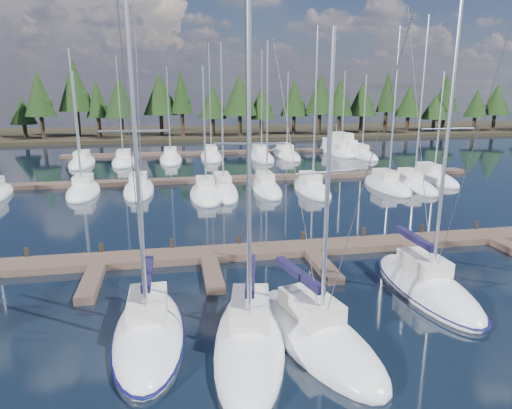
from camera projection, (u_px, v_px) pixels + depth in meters
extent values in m
plane|color=black|center=(267.00, 203.00, 38.91)|extent=(260.00, 260.00, 0.00)
cube|color=black|center=(208.00, 132.00, 95.94)|extent=(220.00, 30.00, 0.60)
cube|color=brown|center=(307.00, 248.00, 27.43)|extent=(44.00, 2.00, 0.40)
cube|color=brown|center=(91.00, 283.00, 22.45)|extent=(0.90, 4.00, 0.40)
cube|color=brown|center=(212.00, 275.00, 23.51)|extent=(0.90, 4.00, 0.40)
cube|color=brown|center=(324.00, 266.00, 24.58)|extent=(0.90, 4.00, 0.40)
cube|color=brown|center=(425.00, 259.00, 25.64)|extent=(0.90, 4.00, 0.40)
cylinder|color=black|center=(27.00, 255.00, 25.49)|extent=(0.26, 0.26, 0.90)
cylinder|color=black|center=(102.00, 251.00, 26.20)|extent=(0.26, 0.26, 0.90)
cylinder|color=black|center=(172.00, 247.00, 26.91)|extent=(0.26, 0.26, 0.90)
cylinder|color=black|center=(239.00, 242.00, 27.61)|extent=(0.26, 0.26, 0.90)
cylinder|color=black|center=(303.00, 239.00, 28.32)|extent=(0.26, 0.26, 0.90)
cylinder|color=black|center=(363.00, 235.00, 29.03)|extent=(0.26, 0.26, 0.90)
cylinder|color=black|center=(421.00, 231.00, 29.74)|extent=(0.26, 0.26, 0.90)
cylinder|color=black|center=(476.00, 228.00, 30.45)|extent=(0.26, 0.26, 0.90)
cube|color=brown|center=(247.00, 178.00, 48.37)|extent=(50.00, 1.80, 0.40)
cube|color=brown|center=(225.00, 152.00, 67.41)|extent=(46.00, 1.80, 0.40)
ellipsoid|color=white|center=(149.00, 336.00, 17.81)|extent=(2.73, 7.64, 1.90)
cube|color=silver|center=(148.00, 304.00, 17.87)|extent=(1.49, 2.45, 0.70)
cylinder|color=silver|center=(136.00, 150.00, 15.61)|extent=(0.16, 0.16, 12.99)
cylinder|color=silver|center=(148.00, 277.00, 18.55)|extent=(0.15, 3.35, 0.12)
cube|color=#161335|center=(148.00, 273.00, 18.52)|extent=(0.38, 3.20, 0.30)
cylinder|color=silver|center=(135.00, 131.00, 15.45)|extent=(2.40, 0.09, 0.07)
cylinder|color=#3F3F44|center=(132.00, 162.00, 14.09)|extent=(0.06, 3.30, 13.29)
cylinder|color=#3F3F44|center=(140.00, 147.00, 17.57)|extent=(0.06, 4.06, 13.30)
ellipsoid|color=#0C0D3D|center=(149.00, 334.00, 17.79)|extent=(2.84, 7.94, 0.18)
ellipsoid|color=white|center=(250.00, 341.00, 17.43)|extent=(4.32, 9.33, 1.90)
cube|color=silver|center=(250.00, 307.00, 17.57)|extent=(1.98, 3.10, 0.70)
cylinder|color=silver|center=(249.00, 162.00, 15.24)|extent=(0.19, 0.19, 12.31)
cylinder|color=silver|center=(251.00, 278.00, 18.42)|extent=(0.88, 3.91, 0.12)
cube|color=#161335|center=(251.00, 274.00, 18.39)|extent=(1.07, 3.77, 0.30)
cylinder|color=silver|center=(249.00, 144.00, 15.09)|extent=(2.35, 0.53, 0.07)
cylinder|color=#3F3F44|center=(247.00, 177.00, 13.41)|extent=(0.78, 3.83, 12.62)
cylinder|color=#3F3F44|center=(250.00, 156.00, 17.59)|extent=(0.95, 4.71, 12.62)
ellipsoid|color=white|center=(316.00, 338.00, 17.70)|extent=(4.70, 8.72, 1.90)
cube|color=silver|center=(311.00, 305.00, 17.76)|extent=(2.14, 2.94, 0.70)
cylinder|color=silver|center=(328.00, 187.00, 15.81)|extent=(0.19, 0.19, 10.47)
cylinder|color=silver|center=(299.00, 278.00, 18.46)|extent=(0.97, 3.57, 0.12)
cube|color=#161335|center=(299.00, 274.00, 18.42)|extent=(1.15, 3.47, 0.30)
cylinder|color=silver|center=(328.00, 172.00, 15.68)|extent=(2.50, 0.67, 0.07)
cylinder|color=#3F3F44|center=(358.00, 202.00, 14.27)|extent=(0.87, 3.50, 10.78)
cylinder|color=#3F3F44|center=(297.00, 179.00, 17.79)|extent=(1.06, 4.31, 10.78)
ellipsoid|color=white|center=(426.00, 289.00, 21.97)|extent=(2.87, 8.15, 1.90)
cube|color=silver|center=(424.00, 262.00, 22.06)|extent=(1.56, 2.62, 0.70)
cylinder|color=silver|center=(447.00, 143.00, 19.82)|extent=(0.16, 0.16, 12.44)
cylinder|color=silver|center=(415.00, 241.00, 22.80)|extent=(0.16, 3.57, 0.12)
cube|color=#161335|center=(415.00, 238.00, 22.76)|extent=(0.39, 3.41, 0.30)
cylinder|color=silver|center=(448.00, 129.00, 19.66)|extent=(2.50, 0.10, 0.07)
cylinder|color=#3F3F44|center=(472.00, 152.00, 18.20)|extent=(0.07, 3.52, 12.75)
cylinder|color=#3F3F44|center=(420.00, 141.00, 21.90)|extent=(0.08, 4.33, 12.75)
ellipsoid|color=#0C0D3D|center=(426.00, 287.00, 21.96)|extent=(2.99, 8.48, 0.18)
ellipsoid|color=white|center=(83.00, 193.00, 41.95)|extent=(2.77, 7.46, 1.90)
cube|color=silver|center=(83.00, 179.00, 42.01)|extent=(1.52, 2.39, 0.70)
cylinder|color=silver|center=(75.00, 119.00, 39.92)|extent=(0.16, 0.16, 11.73)
ellipsoid|color=white|center=(139.00, 190.00, 42.83)|extent=(2.76, 8.45, 1.90)
cube|color=silver|center=(138.00, 177.00, 42.93)|extent=(1.52, 2.70, 0.70)
cylinder|color=silver|center=(133.00, 106.00, 40.48)|extent=(0.16, 0.16, 13.92)
ellipsoid|color=white|center=(206.00, 195.00, 40.92)|extent=(2.82, 8.02, 1.90)
cube|color=silver|center=(205.00, 181.00, 41.00)|extent=(1.55, 2.57, 0.70)
cylinder|color=silver|center=(204.00, 128.00, 39.04)|extent=(0.16, 0.16, 10.30)
ellipsoid|color=white|center=(223.00, 191.00, 42.54)|extent=(2.52, 9.64, 1.90)
cube|color=silver|center=(222.00, 178.00, 42.70)|extent=(1.38, 3.09, 0.70)
cylinder|color=silver|center=(222.00, 115.00, 40.33)|extent=(0.16, 0.16, 12.29)
ellipsoid|color=white|center=(266.00, 189.00, 43.34)|extent=(2.46, 8.30, 1.90)
cube|color=silver|center=(265.00, 176.00, 43.44)|extent=(1.35, 2.66, 0.70)
cylinder|color=silver|center=(267.00, 114.00, 41.17)|extent=(0.16, 0.16, 12.50)
ellipsoid|color=white|center=(311.00, 190.00, 43.15)|extent=(2.69, 8.51, 1.90)
cube|color=silver|center=(310.00, 176.00, 43.25)|extent=(1.48, 2.72, 0.70)
cylinder|color=silver|center=(315.00, 107.00, 40.81)|extent=(0.16, 0.16, 13.74)
ellipsoid|color=white|center=(386.00, 187.00, 44.47)|extent=(2.81, 8.46, 1.90)
cube|color=silver|center=(385.00, 174.00, 44.57)|extent=(1.55, 2.71, 0.70)
cylinder|color=silver|center=(394.00, 105.00, 42.12)|extent=(0.16, 0.16, 13.85)
ellipsoid|color=white|center=(412.00, 186.00, 44.77)|extent=(2.43, 8.66, 1.90)
cube|color=silver|center=(411.00, 173.00, 44.89)|extent=(1.34, 2.77, 0.70)
cylinder|color=silver|center=(422.00, 100.00, 42.30)|extent=(0.16, 0.16, 14.82)
ellipsoid|color=white|center=(431.00, 179.00, 48.30)|extent=(2.60, 9.24, 1.90)
cube|color=silver|center=(430.00, 167.00, 48.44)|extent=(1.43, 2.96, 0.70)
cylinder|color=silver|center=(439.00, 123.00, 46.39)|extent=(0.16, 0.16, 10.07)
ellipsoid|color=white|center=(82.00, 163.00, 57.92)|extent=(2.89, 9.15, 1.90)
cube|color=silver|center=(82.00, 154.00, 58.05)|extent=(1.59, 2.93, 0.70)
cylinder|color=silver|center=(77.00, 115.00, 55.96)|extent=(0.16, 0.16, 10.42)
ellipsoid|color=white|center=(124.00, 162.00, 58.79)|extent=(2.92, 8.23, 1.90)
cube|color=silver|center=(124.00, 153.00, 58.88)|extent=(1.61, 2.63, 0.70)
cylinder|color=silver|center=(120.00, 107.00, 56.65)|extent=(0.16, 0.16, 12.28)
ellipsoid|color=white|center=(171.00, 160.00, 60.87)|extent=(2.89, 9.59, 1.90)
cube|color=silver|center=(170.00, 150.00, 61.03)|extent=(1.59, 3.07, 0.70)
cylinder|color=silver|center=(168.00, 111.00, 58.82)|extent=(0.16, 0.16, 11.08)
ellipsoid|color=white|center=(211.00, 157.00, 63.26)|extent=(2.88, 9.69, 1.90)
cube|color=silver|center=(211.00, 148.00, 63.42)|extent=(1.58, 3.10, 0.70)
cylinder|color=silver|center=(210.00, 99.00, 60.82)|extent=(0.16, 0.16, 14.11)
ellipsoid|color=white|center=(261.00, 157.00, 63.37)|extent=(2.90, 11.23, 1.90)
cube|color=silver|center=(260.00, 148.00, 63.60)|extent=(1.59, 3.59, 0.70)
cylinder|color=silver|center=(262.00, 102.00, 60.95)|extent=(0.16, 0.16, 13.32)
ellipsoid|color=white|center=(286.00, 155.00, 65.08)|extent=(2.99, 11.82, 1.90)
cube|color=silver|center=(285.00, 146.00, 65.35)|extent=(1.64, 3.78, 0.70)
cylinder|color=silver|center=(288.00, 111.00, 62.98)|extent=(0.16, 0.16, 10.64)
ellipsoid|color=white|center=(340.00, 154.00, 66.57)|extent=(2.99, 8.22, 1.90)
cube|color=silver|center=(340.00, 145.00, 66.66)|extent=(1.64, 2.63, 0.70)
cylinder|color=silver|center=(344.00, 110.00, 64.62)|extent=(0.16, 0.16, 10.76)
ellipsoid|color=white|center=(361.00, 155.00, 64.90)|extent=(2.75, 10.13, 1.90)
cube|color=silver|center=(360.00, 146.00, 65.08)|extent=(1.51, 3.24, 0.70)
cylinder|color=silver|center=(364.00, 113.00, 62.92)|extent=(0.16, 0.16, 10.22)
ellipsoid|color=white|center=(339.00, 153.00, 67.93)|extent=(5.31, 10.66, 2.04)
cube|color=white|center=(340.00, 143.00, 67.59)|extent=(3.59, 6.00, 1.36)
cube|color=silver|center=(342.00, 136.00, 66.85)|extent=(2.52, 3.86, 1.02)
cylinder|color=silver|center=(336.00, 130.00, 68.05)|extent=(0.09, 0.09, 1.81)
cylinder|color=black|center=(25.00, 131.00, 83.27)|extent=(0.70, 0.70, 2.42)
cone|color=black|center=(23.00, 111.00, 82.38)|extent=(4.65, 4.65, 4.71)
ellipsoid|color=black|center=(26.00, 117.00, 82.74)|extent=(2.79, 2.79, 2.79)
cylinder|color=black|center=(43.00, 128.00, 80.72)|extent=(0.70, 0.70, 3.99)
cone|color=black|center=(39.00, 94.00, 79.25)|extent=(5.24, 5.24, 7.75)
ellipsoid|color=black|center=(43.00, 104.00, 79.78)|extent=(3.15, 3.15, 3.15)
cylinder|color=black|center=(78.00, 124.00, 84.59)|extent=(0.70, 0.70, 4.68)
cone|color=black|center=(75.00, 86.00, 82.87)|extent=(6.30, 6.30, 9.09)
ellipsoid|color=black|center=(79.00, 97.00, 83.48)|extent=(3.78, 3.78, 3.78)
cylinder|color=black|center=(99.00, 127.00, 84.61)|extent=(0.70, 0.70, 3.50)
cone|color=black|center=(97.00, 99.00, 83.32)|extent=(4.16, 4.16, 6.81)
ellipsoid|color=black|center=(100.00, 107.00, 83.80)|extent=(2.50, 2.50, 2.50)
cylinder|color=black|center=(122.00, 128.00, 81.85)|extent=(0.70, 0.70, 3.72)
cone|color=black|center=(120.00, 97.00, 80.48)|extent=(5.52, 5.52, 7.23)
ellipsoid|color=black|center=(123.00, 106.00, 80.98)|extent=(3.31, 3.31, 3.31)
cylinder|color=black|center=(162.00, 125.00, 86.47)|extent=(0.70, 0.70, 3.92)
cone|color=black|center=(160.00, 94.00, 85.02)|extent=(6.42, 6.42, 7.63)
ellipsoid|color=black|center=(163.00, 103.00, 85.55)|extent=(3.85, 3.85, 3.85)
cylinder|color=black|center=(183.00, 125.00, 85.72)|extent=(0.70, 0.70, 4.17)
cone|color=black|center=(181.00, 91.00, 84.18)|extent=(4.05, 4.05, 8.11)
ellipsoid|color=black|center=(184.00, 101.00, 84.73)|extent=(2.43, 2.43, 2.43)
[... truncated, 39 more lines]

